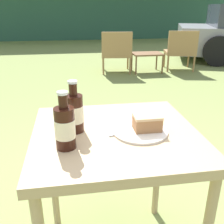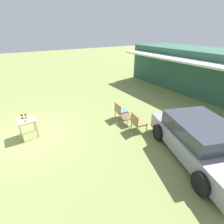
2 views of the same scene
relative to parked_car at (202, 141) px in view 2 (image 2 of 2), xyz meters
The scene contains 11 objects.
ground_plane 6.71m from the parked_car, 132.79° to the right, with size 60.00×60.00×0.00m, color olive.
cabin_building 7.76m from the parked_car, 122.34° to the left, with size 11.48×4.70×2.82m.
parked_car is the anchor object (origin of this frame).
wicker_chair_cushioned 3.89m from the parked_car, 168.87° to the right, with size 0.63×0.59×0.80m.
wicker_chair_plain 2.62m from the parked_car, 162.76° to the right, with size 0.67×0.62×0.80m.
garden_side_table 3.31m from the parked_car, 165.86° to the right, with size 0.58×0.42×0.38m.
patio_table 6.68m from the parked_car, 132.79° to the right, with size 0.70×0.67×0.75m.
cake_on_plate 6.62m from the parked_car, 131.91° to the right, with size 0.23×0.23×0.08m.
cola_bottle_near 6.78m from the parked_car, 134.03° to the right, with size 0.08×0.08×0.22m.
cola_bottle_far 6.90m from the parked_car, 133.46° to the right, with size 0.08×0.08×0.22m.
fork 6.67m from the parked_car, 132.34° to the right, with size 0.17×0.05×0.01m.
Camera 2 is at (7.12, -0.30, 4.12)m, focal length 28.00 mm.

